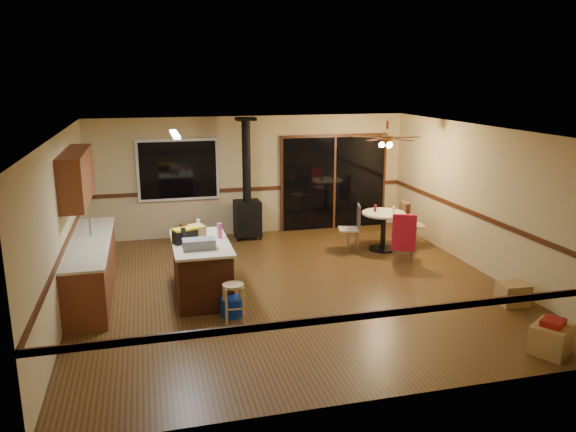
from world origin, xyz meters
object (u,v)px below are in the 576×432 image
object	(u,v)px
dining_table	(383,224)
chair_near	(404,232)
chair_left	(354,223)
box_corner_a	(551,339)
bar_stool	(234,302)
box_under_window	(194,232)
box_corner_b	(513,294)
toolbox_black	(185,236)
wood_stove	(247,206)
chair_right	(405,219)
blue_bucket	(232,307)
kitchen_island	(202,268)
toolbox_grey	(199,244)

from	to	relation	value
dining_table	chair_near	world-z (taller)	chair_near
chair_left	chair_near	bearing A→B (deg)	-56.41
box_corner_a	bar_stool	bearing A→B (deg)	152.39
bar_stool	box_under_window	xyz separation A→B (m)	(-0.20, 4.18, -0.08)
box_corner_b	toolbox_black	bearing A→B (deg)	161.91
wood_stove	chair_right	xyz separation A→B (m)	(3.03, -1.42, -0.13)
box_under_window	box_corner_a	world-z (taller)	box_under_window
chair_right	blue_bucket	bearing A→B (deg)	-147.46
dining_table	box_under_window	world-z (taller)	dining_table
box_under_window	box_corner_b	bearing A→B (deg)	-46.34
dining_table	chair_right	distance (m)	0.53
blue_bucket	chair_right	distance (m)	4.75
dining_table	box_corner_b	xyz separation A→B (m)	(0.79, -3.12, -0.36)
kitchen_island	toolbox_black	world-z (taller)	toolbox_black
chair_near	box_under_window	bearing A→B (deg)	146.82
box_corner_a	box_corner_b	xyz separation A→B (m)	(0.51, 1.48, -0.02)
chair_right	kitchen_island	bearing A→B (deg)	-159.31
blue_bucket	chair_right	bearing A→B (deg)	32.54
kitchen_island	dining_table	world-z (taller)	kitchen_island
box_under_window	chair_left	bearing A→B (deg)	-25.66
bar_stool	dining_table	xyz separation A→B (m)	(3.47, 2.64, 0.25)
blue_bucket	chair_near	bearing A→B (deg)	24.54
bar_stool	box_under_window	distance (m)	4.19
chair_right	dining_table	bearing A→B (deg)	-171.20
toolbox_black	chair_near	world-z (taller)	toolbox_black
toolbox_grey	chair_left	bearing A→B (deg)	31.46
chair_near	box_under_window	distance (m)	4.43
chair_near	box_corner_a	xyz separation A→B (m)	(0.26, -3.73, -0.41)
kitchen_island	box_under_window	bearing A→B (deg)	87.35
toolbox_black	dining_table	bearing A→B (deg)	20.92
toolbox_black	box_corner_a	xyz separation A→B (m)	(4.33, -3.06, -0.81)
wood_stove	chair_left	distance (m)	2.39
box_corner_a	kitchen_island	bearing A→B (deg)	143.35
dining_table	chair_left	distance (m)	0.61
blue_bucket	dining_table	bearing A→B (deg)	35.39
toolbox_grey	chair_left	size ratio (longest dim) A/B	0.94
wood_stove	chair_left	world-z (taller)	wood_stove
dining_table	box_corner_a	distance (m)	4.62
blue_bucket	chair_near	size ratio (longest dim) A/B	0.48
blue_bucket	box_under_window	xyz separation A→B (m)	(-0.20, 4.01, 0.06)
chair_right	chair_left	bearing A→B (deg)	-179.63
chair_left	box_under_window	world-z (taller)	chair_left
wood_stove	chair_near	world-z (taller)	wood_stove
wood_stove	blue_bucket	size ratio (longest dim) A/B	7.51
wood_stove	blue_bucket	world-z (taller)	wood_stove
blue_bucket	chair_left	xyz separation A→B (m)	(2.87, 2.54, 0.45)
kitchen_island	box_corner_b	xyz separation A→B (m)	(4.60, -1.57, -0.28)
toolbox_grey	blue_bucket	xyz separation A→B (m)	(0.40, -0.54, -0.84)
kitchen_island	box_under_window	world-z (taller)	kitchen_island
kitchen_island	toolbox_black	xyz separation A→B (m)	(-0.23, 0.01, 0.55)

